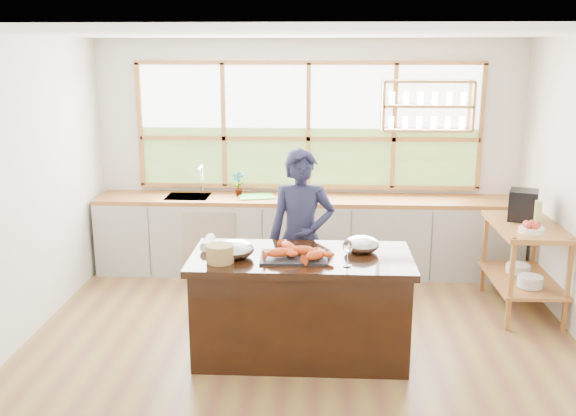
# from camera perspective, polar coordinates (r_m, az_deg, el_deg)

# --- Properties ---
(ground_plane) EXTENTS (5.00, 5.00, 0.00)m
(ground_plane) POSITION_cam_1_polar(r_m,az_deg,el_deg) (5.90, 1.21, -11.96)
(ground_plane) COLOR olive
(room_shell) EXTENTS (5.02, 4.52, 2.71)m
(room_shell) POSITION_cam_1_polar(r_m,az_deg,el_deg) (5.88, 1.69, 5.87)
(room_shell) COLOR silver
(room_shell) RESTS_ON ground_plane
(back_counter) EXTENTS (4.90, 0.63, 0.90)m
(back_counter) POSITION_cam_1_polar(r_m,az_deg,el_deg) (7.55, 1.56, -2.38)
(back_counter) COLOR #A9A7A0
(back_counter) RESTS_ON ground_plane
(right_shelf_unit) EXTENTS (0.62, 1.10, 0.90)m
(right_shelf_unit) POSITION_cam_1_polar(r_m,az_deg,el_deg) (6.81, 20.28, -3.78)
(right_shelf_unit) COLOR #AC5D2F
(right_shelf_unit) RESTS_ON ground_plane
(island) EXTENTS (1.85, 0.90, 0.90)m
(island) POSITION_cam_1_polar(r_m,az_deg,el_deg) (5.53, 1.16, -8.63)
(island) COLOR black
(island) RESTS_ON ground_plane
(cook) EXTENTS (0.62, 0.41, 1.70)m
(cook) POSITION_cam_1_polar(r_m,az_deg,el_deg) (6.02, 1.19, -2.74)
(cook) COLOR #1A1C37
(cook) RESTS_ON ground_plane
(potted_plant) EXTENTS (0.17, 0.12, 0.30)m
(potted_plant) POSITION_cam_1_polar(r_m,az_deg,el_deg) (7.53, -4.45, 2.19)
(potted_plant) COLOR slate
(potted_plant) RESTS_ON back_counter
(cutting_board) EXTENTS (0.46, 0.39, 0.01)m
(cutting_board) POSITION_cam_1_polar(r_m,az_deg,el_deg) (7.47, -2.83, 1.03)
(cutting_board) COLOR green
(cutting_board) RESTS_ON back_counter
(espresso_machine) EXTENTS (0.35, 0.36, 0.31)m
(espresso_machine) POSITION_cam_1_polar(r_m,az_deg,el_deg) (6.86, 20.17, 0.24)
(espresso_machine) COLOR black
(espresso_machine) RESTS_ON right_shelf_unit
(wine_bottle) EXTENTS (0.07, 0.07, 0.27)m
(wine_bottle) POSITION_cam_1_polar(r_m,az_deg,el_deg) (6.60, 21.31, -0.53)
(wine_bottle) COLOR #A3B85B
(wine_bottle) RESTS_ON right_shelf_unit
(fruit_bowl) EXTENTS (0.23, 0.23, 0.11)m
(fruit_bowl) POSITION_cam_1_polar(r_m,az_deg,el_deg) (6.44, 20.83, -1.67)
(fruit_bowl) COLOR white
(fruit_bowl) RESTS_ON right_shelf_unit
(slate_board) EXTENTS (0.56, 0.42, 0.02)m
(slate_board) POSITION_cam_1_polar(r_m,az_deg,el_deg) (5.31, 0.52, -4.39)
(slate_board) COLOR black
(slate_board) RESTS_ON island
(lobster_pile) EXTENTS (0.52, 0.44, 0.08)m
(lobster_pile) POSITION_cam_1_polar(r_m,az_deg,el_deg) (5.29, 0.76, -3.90)
(lobster_pile) COLOR red
(lobster_pile) RESTS_ON slate_board
(mixing_bowl_left) EXTENTS (0.32, 0.32, 0.15)m
(mixing_bowl_left) POSITION_cam_1_polar(r_m,az_deg,el_deg) (5.33, -4.75, -3.67)
(mixing_bowl_left) COLOR #ADAFB4
(mixing_bowl_left) RESTS_ON island
(mixing_bowl_right) EXTENTS (0.30, 0.30, 0.14)m
(mixing_bowl_right) POSITION_cam_1_polar(r_m,az_deg,el_deg) (5.50, 6.57, -3.23)
(mixing_bowl_right) COLOR #ADAFB4
(mixing_bowl_right) RESTS_ON island
(wine_glass) EXTENTS (0.08, 0.08, 0.22)m
(wine_glass) POSITION_cam_1_polar(r_m,az_deg,el_deg) (5.09, 5.32, -3.47)
(wine_glass) COLOR white
(wine_glass) RESTS_ON island
(wicker_basket) EXTENTS (0.23, 0.23, 0.14)m
(wicker_basket) POSITION_cam_1_polar(r_m,az_deg,el_deg) (5.22, -6.06, -4.06)
(wicker_basket) COLOR #AA8848
(wicker_basket) RESTS_ON island
(parchment_roll) EXTENTS (0.09, 0.30, 0.08)m
(parchment_roll) POSITION_cam_1_polar(r_m,az_deg,el_deg) (5.64, -7.17, -3.05)
(parchment_roll) COLOR white
(parchment_roll) RESTS_ON island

